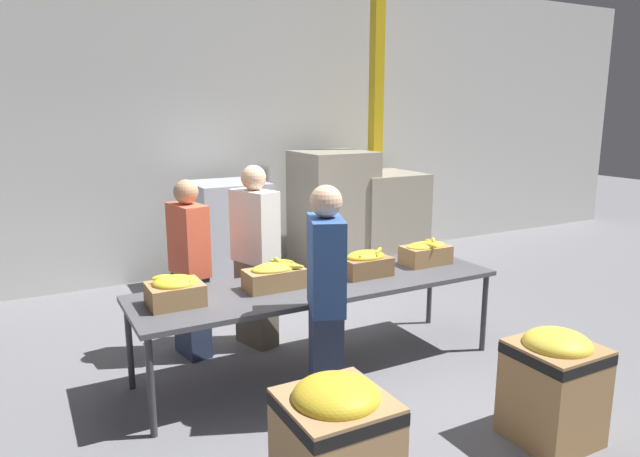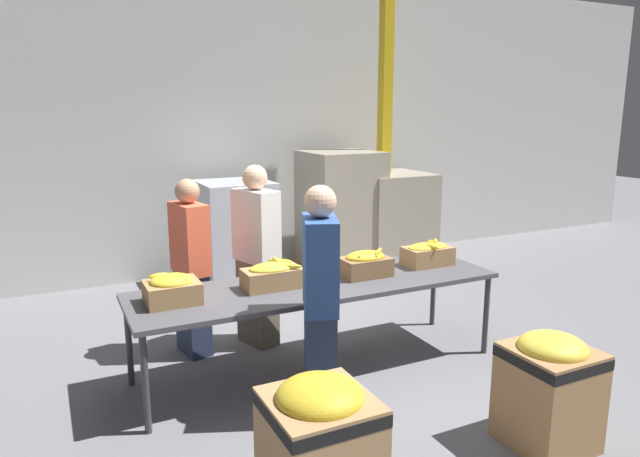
# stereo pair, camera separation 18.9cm
# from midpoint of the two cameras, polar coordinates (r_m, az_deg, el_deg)

# --- Properties ---
(ground_plane) EXTENTS (30.00, 30.00, 0.00)m
(ground_plane) POSITION_cam_midpoint_polar(r_m,az_deg,el_deg) (5.07, -1.11, -13.73)
(ground_plane) COLOR slate
(wall_back) EXTENTS (16.00, 0.08, 4.00)m
(wall_back) POSITION_cam_midpoint_polar(r_m,az_deg,el_deg) (7.65, -12.72, 10.22)
(wall_back) COLOR silver
(wall_back) RESTS_ON ground_plane
(sorting_table) EXTENTS (3.11, 0.90, 0.77)m
(sorting_table) POSITION_cam_midpoint_polar(r_m,az_deg,el_deg) (4.80, -1.14, -5.94)
(sorting_table) COLOR #4C4C51
(sorting_table) RESTS_ON ground_plane
(banana_box_0) EXTENTS (0.39, 0.33, 0.23)m
(banana_box_0) POSITION_cam_midpoint_polar(r_m,az_deg,el_deg) (4.39, -15.52, -5.99)
(banana_box_0) COLOR #A37A4C
(banana_box_0) RESTS_ON sorting_table
(banana_box_1) EXTENTS (0.48, 0.30, 0.24)m
(banana_box_1) POSITION_cam_midpoint_polar(r_m,az_deg,el_deg) (4.63, -5.73, -4.70)
(banana_box_1) COLOR #A37A4C
(banana_box_1) RESTS_ON sorting_table
(banana_box_2) EXTENTS (0.43, 0.28, 0.24)m
(banana_box_2) POSITION_cam_midpoint_polar(r_m,az_deg,el_deg) (4.97, 3.50, -3.45)
(banana_box_2) COLOR olive
(banana_box_2) RESTS_ON sorting_table
(banana_box_3) EXTENTS (0.45, 0.31, 0.23)m
(banana_box_3) POSITION_cam_midpoint_polar(r_m,az_deg,el_deg) (5.40, 9.55, -2.39)
(banana_box_3) COLOR #A37A4C
(banana_box_3) RESTS_ON sorting_table
(volunteer_0) EXTENTS (0.36, 0.50, 1.70)m
(volunteer_0) POSITION_cam_midpoint_polar(r_m,az_deg,el_deg) (5.31, -7.49, -2.90)
(volunteer_0) COLOR #6B604C
(volunteer_0) RESTS_ON ground_plane
(volunteer_1) EXTENTS (0.38, 0.50, 1.69)m
(volunteer_1) POSITION_cam_midpoint_polar(r_m,az_deg,el_deg) (4.07, -0.76, -7.55)
(volunteer_1) COLOR #2D3856
(volunteer_1) RESTS_ON ground_plane
(volunteer_2) EXTENTS (0.28, 0.46, 1.60)m
(volunteer_2) POSITION_cam_midpoint_polar(r_m,az_deg,el_deg) (5.19, -13.91, -4.06)
(volunteer_2) COLOR #2D3856
(volunteer_2) RESTS_ON ground_plane
(donation_bin_0) EXTENTS (0.55, 0.55, 0.83)m
(donation_bin_0) POSITION_cam_midpoint_polar(r_m,az_deg,el_deg) (3.21, -0.23, -21.12)
(donation_bin_0) COLOR tan
(donation_bin_0) RESTS_ON ground_plane
(donation_bin_1) EXTENTS (0.52, 0.52, 0.78)m
(donation_bin_1) POSITION_cam_midpoint_polar(r_m,az_deg,el_deg) (4.18, 21.11, -14.17)
(donation_bin_1) COLOR #A37A4C
(donation_bin_1) RESTS_ON ground_plane
(support_pillar) EXTENTS (0.15, 0.15, 4.00)m
(support_pillar) POSITION_cam_midpoint_polar(r_m,az_deg,el_deg) (7.96, 4.90, 10.52)
(support_pillar) COLOR gold
(support_pillar) RESTS_ON ground_plane
(pallet_stack_0) EXTENTS (0.93, 0.93, 1.32)m
(pallet_stack_0) POSITION_cam_midpoint_polar(r_m,az_deg,el_deg) (7.11, -9.80, -0.77)
(pallet_stack_0) COLOR olive
(pallet_stack_0) RESTS_ON ground_plane
(pallet_stack_1) EXTENTS (1.08, 1.08, 1.31)m
(pallet_stack_1) POSITION_cam_midpoint_polar(r_m,az_deg,el_deg) (8.07, 5.51, 0.85)
(pallet_stack_1) COLOR olive
(pallet_stack_1) RESTS_ON ground_plane
(pallet_stack_2) EXTENTS (1.02, 1.02, 1.64)m
(pallet_stack_2) POSITION_cam_midpoint_polar(r_m,az_deg,el_deg) (7.64, 0.57, 1.51)
(pallet_stack_2) COLOR olive
(pallet_stack_2) RESTS_ON ground_plane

